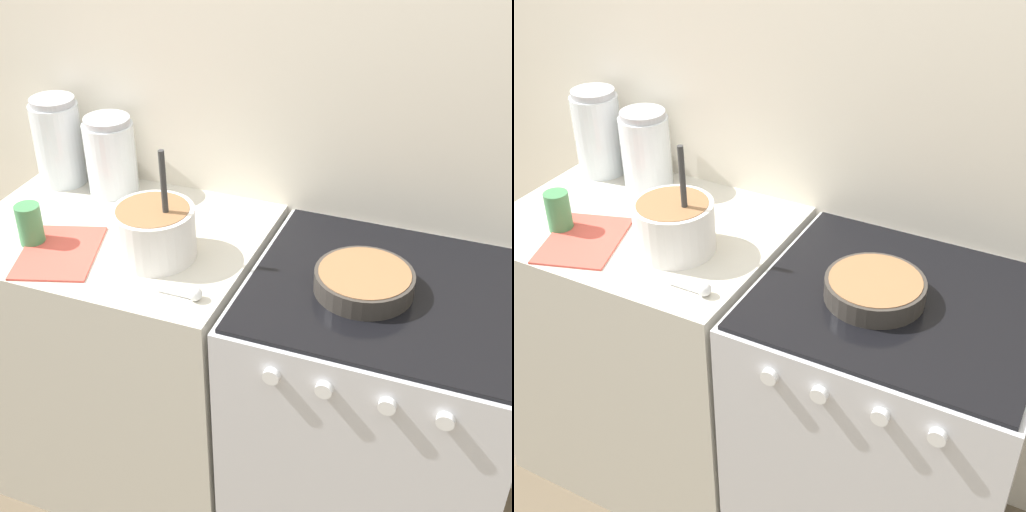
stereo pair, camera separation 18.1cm
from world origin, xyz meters
TOP-DOWN VIEW (x-y plane):
  - wall_back at (0.00, 0.65)m, footprint 4.65×0.05m
  - countertop_cabinet at (-0.41, 0.31)m, footprint 0.82×0.63m
  - stove at (0.37, 0.31)m, footprint 0.72×0.64m
  - mixing_bowl at (-0.24, 0.25)m, footprint 0.22×0.22m
  - baking_pan at (0.31, 0.28)m, footprint 0.25×0.25m
  - storage_jar_left at (-0.72, 0.53)m, footprint 0.15×0.15m
  - storage_jar_middle at (-0.53, 0.53)m, footprint 0.15×0.15m
  - tin_can at (-0.59, 0.18)m, footprint 0.07×0.07m
  - recipe_page at (-0.49, 0.16)m, footprint 0.27×0.32m
  - measuring_spoon at (-0.07, 0.10)m, footprint 0.12×0.04m

SIDE VIEW (x-z plane):
  - stove at x=0.37m, z-range 0.00..0.93m
  - countertop_cabinet at x=-0.41m, z-range 0.00..0.93m
  - recipe_page at x=-0.49m, z-range 0.93..0.94m
  - measuring_spoon at x=-0.07m, z-range 0.93..0.97m
  - baking_pan at x=0.31m, z-range 0.93..0.99m
  - tin_can at x=-0.59m, z-range 0.93..1.05m
  - mixing_bowl at x=-0.24m, z-range 0.86..1.17m
  - storage_jar_middle at x=-0.53m, z-range 0.91..1.15m
  - storage_jar_left at x=-0.72m, z-range 0.91..1.19m
  - wall_back at x=0.00m, z-range 0.00..2.40m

